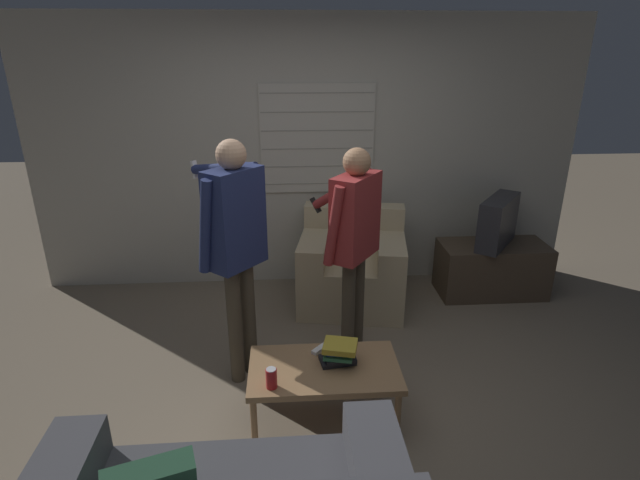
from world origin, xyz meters
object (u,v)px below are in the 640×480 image
person_left_standing (235,235)px  spare_remote (320,349)px  person_right_standing (354,230)px  book_stack (339,352)px  coffee_table (324,372)px  tv (498,222)px  armchair_beige (352,267)px  soda_can (271,378)px

person_left_standing → spare_remote: 0.93m
person_right_standing → spare_remote: bearing=-170.5°
person_right_standing → book_stack: person_right_standing is taller
person_left_standing → person_right_standing: (0.83, 0.24, -0.07)m
coffee_table → tv: size_ratio=1.49×
person_right_standing → spare_remote: 0.89m
person_left_standing → book_stack: person_left_standing is taller
coffee_table → spare_remote: (-0.01, 0.18, 0.05)m
coffee_table → person_right_standing: (0.27, 0.77, 0.66)m
armchair_beige → book_stack: size_ratio=4.20×
armchair_beige → soda_can: (-0.70, -1.77, 0.12)m
book_stack → spare_remote: 0.19m
person_right_standing → soda_can: bearing=-176.7°
person_left_standing → soda_can: person_left_standing is taller
coffee_table → soda_can: soda_can is taller
armchair_beige → coffee_table: 1.64m
armchair_beige → person_left_standing: person_left_standing is taller
soda_can → person_left_standing: bearing=108.4°
tv → soda_can: bearing=-10.0°
armchair_beige → spare_remote: (-0.39, -1.41, 0.07)m
book_stack → person_right_standing: bearing=76.6°
armchair_beige → person_left_standing: bearing=58.2°
person_left_standing → coffee_table: bearing=-93.3°
armchair_beige → person_right_standing: (-0.11, -0.82, 0.67)m
tv → soda_can: (-2.07, -1.85, -0.27)m
person_left_standing → spare_remote: bearing=-82.4°
armchair_beige → tv: (1.37, 0.09, 0.39)m
soda_can → armchair_beige: bearing=68.4°
armchair_beige → book_stack: bearing=89.2°
spare_remote → soda_can: bearing=-87.7°
armchair_beige → coffee_table: (-0.38, -1.59, 0.02)m
soda_can → book_stack: bearing=27.6°
armchair_beige → book_stack: (-0.28, -1.55, 0.13)m
tv → book_stack: (-1.65, -1.64, -0.26)m
armchair_beige → person_right_standing: size_ratio=0.65×
soda_can → spare_remote: size_ratio=1.03×
armchair_beige → person_left_standing: (-0.94, -1.06, 0.74)m
person_left_standing → armchair_beige: bearing=-0.9°
armchair_beige → book_stack: 1.58m
armchair_beige → soda_can: 1.91m
coffee_table → person_left_standing: (-0.55, 0.53, 0.73)m
soda_can → coffee_table: bearing=29.1°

